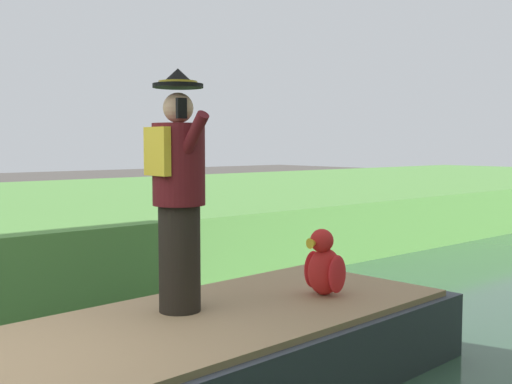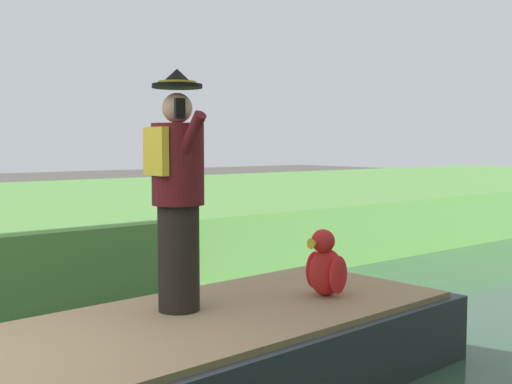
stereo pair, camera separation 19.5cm
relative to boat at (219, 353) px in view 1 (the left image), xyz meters
name	(u,v)px [view 1 (the left image)]	position (x,y,z in m)	size (l,w,h in m)	color
boat	(219,353)	(0.00, 0.00, 0.00)	(2.04, 4.30, 0.61)	#333842
person_pirate	(179,191)	(-0.24, -0.19, 1.23)	(0.61, 0.42, 1.85)	black
parrot_plush	(324,266)	(0.13, 1.03, 0.55)	(0.36, 0.35, 0.57)	red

